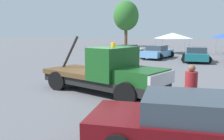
# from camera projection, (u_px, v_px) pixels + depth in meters

# --- Properties ---
(ground_plane) EXTENTS (160.00, 160.00, 0.00)m
(ground_plane) POSITION_uv_depth(u_px,v_px,m) (102.00, 92.00, 11.36)
(ground_plane) COLOR slate
(tow_truck) EXTENTS (6.32, 3.37, 2.51)m
(tow_truck) POSITION_uv_depth(u_px,v_px,m) (108.00, 73.00, 10.99)
(tow_truck) COLOR black
(tow_truck) RESTS_ON ground
(foreground_car) EXTENTS (5.46, 2.92, 1.34)m
(foreground_car) POSITION_uv_depth(u_px,v_px,m) (202.00, 126.00, 5.54)
(foreground_car) COLOR #5B0A0F
(foreground_car) RESTS_ON ground
(person_near_truck) EXTENTS (0.38, 0.38, 1.72)m
(person_near_truck) POSITION_uv_depth(u_px,v_px,m) (191.00, 88.00, 7.81)
(person_near_truck) COLOR #475B84
(person_near_truck) RESTS_ON ground
(parked_car_silver) EXTENTS (2.79, 5.01, 1.34)m
(parked_car_silver) POSITION_uv_depth(u_px,v_px,m) (127.00, 51.00, 26.36)
(parked_car_silver) COLOR #B7B7BC
(parked_car_silver) RESTS_ON ground
(parked_car_skyblue) EXTENTS (2.75, 4.91, 1.34)m
(parked_car_skyblue) POSITION_uv_depth(u_px,v_px,m) (157.00, 52.00, 25.31)
(parked_car_skyblue) COLOR #669ED1
(parked_car_skyblue) RESTS_ON ground
(parked_car_teal) EXTENTS (2.93, 4.76, 1.34)m
(parked_car_teal) POSITION_uv_depth(u_px,v_px,m) (196.00, 54.00, 22.69)
(parked_car_teal) COLOR #196670
(parked_car_teal) RESTS_ON ground
(canopy_tent_white) EXTENTS (3.58, 3.58, 2.55)m
(canopy_tent_white) POSITION_uv_depth(u_px,v_px,m) (173.00, 36.00, 31.15)
(canopy_tent_white) COLOR #9E9EA3
(canopy_tent_white) RESTS_ON ground
(tree_right) EXTENTS (4.58, 4.58, 8.17)m
(tree_right) POSITION_uv_depth(u_px,v_px,m) (126.00, 16.00, 45.03)
(tree_right) COLOR brown
(tree_right) RESTS_ON ground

